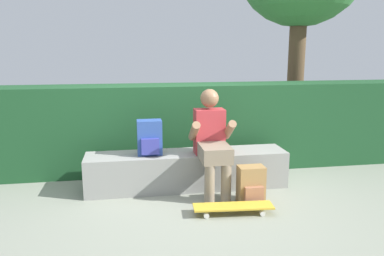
% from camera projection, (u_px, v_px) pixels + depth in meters
% --- Properties ---
extents(ground_plane, '(24.00, 24.00, 0.00)m').
position_uv_depth(ground_plane, '(193.00, 201.00, 4.17)').
color(ground_plane, gray).
extents(bench_main, '(2.36, 0.46, 0.43)m').
position_uv_depth(bench_main, '(187.00, 170.00, 4.56)').
color(bench_main, gray).
rests_on(bench_main, ground).
extents(person_skater, '(0.49, 0.62, 1.18)m').
position_uv_depth(person_skater, '(212.00, 139.00, 4.31)').
color(person_skater, '#B73338').
rests_on(person_skater, ground).
extents(skateboard_near_person, '(0.81, 0.26, 0.09)m').
position_uv_depth(skateboard_near_person, '(233.00, 207.00, 3.85)').
color(skateboard_near_person, gold).
rests_on(skateboard_near_person, ground).
extents(backpack_on_bench, '(0.28, 0.23, 0.40)m').
position_uv_depth(backpack_on_bench, '(150.00, 138.00, 4.40)').
color(backpack_on_bench, '#2D4C99').
rests_on(backpack_on_bench, bench_main).
extents(backpack_on_ground, '(0.28, 0.23, 0.40)m').
position_uv_depth(backpack_on_ground, '(251.00, 185.00, 4.12)').
color(backpack_on_ground, '#A37A47').
rests_on(backpack_on_ground, ground).
extents(hedge_row, '(6.03, 0.58, 1.16)m').
position_uv_depth(hedge_row, '(202.00, 126.00, 5.26)').
color(hedge_row, '#1B4725').
rests_on(hedge_row, ground).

